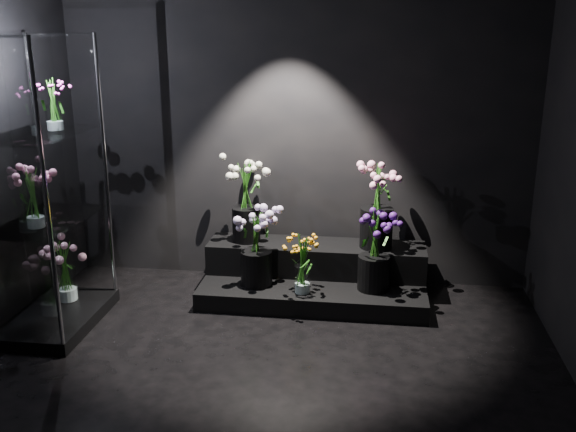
# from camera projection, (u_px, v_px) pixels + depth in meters

# --- Properties ---
(floor) EXTENTS (4.00, 4.00, 0.00)m
(floor) POSITION_uv_depth(u_px,v_px,m) (256.00, 398.00, 3.95)
(floor) COLOR black
(floor) RESTS_ON ground
(wall_back) EXTENTS (4.00, 0.00, 4.00)m
(wall_back) POSITION_uv_depth(u_px,v_px,m) (296.00, 123.00, 5.44)
(wall_back) COLOR black
(wall_back) RESTS_ON floor
(wall_front) EXTENTS (4.00, 0.00, 4.00)m
(wall_front) POSITION_uv_depth(u_px,v_px,m) (109.00, 354.00, 1.65)
(wall_front) COLOR black
(wall_front) RESTS_ON floor
(display_riser) EXTENTS (1.85, 0.82, 0.41)m
(display_riser) POSITION_uv_depth(u_px,v_px,m) (315.00, 275.00, 5.43)
(display_riser) COLOR black
(display_riser) RESTS_ON floor
(display_case) EXTENTS (0.59, 0.98, 2.15)m
(display_case) POSITION_uv_depth(u_px,v_px,m) (44.00, 188.00, 4.61)
(display_case) COLOR black
(display_case) RESTS_ON floor
(bouquet_orange_bells) EXTENTS (0.30, 0.30, 0.48)m
(bouquet_orange_bells) POSITION_uv_depth(u_px,v_px,m) (302.00, 263.00, 5.04)
(bouquet_orange_bells) COLOR white
(bouquet_orange_bells) RESTS_ON display_riser
(bouquet_lilac) EXTENTS (0.45, 0.45, 0.62)m
(bouquet_lilac) POSITION_uv_depth(u_px,v_px,m) (256.00, 245.00, 5.17)
(bouquet_lilac) COLOR black
(bouquet_lilac) RESTS_ON display_riser
(bouquet_purple) EXTENTS (0.41, 0.41, 0.65)m
(bouquet_purple) POSITION_uv_depth(u_px,v_px,m) (374.00, 247.00, 5.08)
(bouquet_purple) COLOR black
(bouquet_purple) RESTS_ON display_riser
(bouquet_cream_roses) EXTENTS (0.44, 0.44, 0.71)m
(bouquet_cream_roses) POSITION_uv_depth(u_px,v_px,m) (246.00, 194.00, 5.42)
(bouquet_cream_roses) COLOR black
(bouquet_cream_roses) RESTS_ON display_riser
(bouquet_pink_roses) EXTENTS (0.41, 0.41, 0.70)m
(bouquet_pink_roses) POSITION_uv_depth(u_px,v_px,m) (377.00, 201.00, 5.27)
(bouquet_pink_roses) COLOR black
(bouquet_pink_roses) RESTS_ON display_riser
(bouquet_case_pink) EXTENTS (0.34, 0.34, 0.44)m
(bouquet_case_pink) POSITION_uv_depth(u_px,v_px,m) (33.00, 196.00, 4.45)
(bouquet_case_pink) COLOR white
(bouquet_case_pink) RESTS_ON display_case
(bouquet_case_magenta) EXTENTS (0.23, 0.23, 0.36)m
(bouquet_case_magenta) POSITION_uv_depth(u_px,v_px,m) (53.00, 104.00, 4.59)
(bouquet_case_magenta) COLOR white
(bouquet_case_magenta) RESTS_ON display_case
(bouquet_case_base_pink) EXTENTS (0.36, 0.36, 0.49)m
(bouquet_case_base_pink) POSITION_uv_depth(u_px,v_px,m) (65.00, 269.00, 5.04)
(bouquet_case_base_pink) COLOR white
(bouquet_case_base_pink) RESTS_ON display_case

